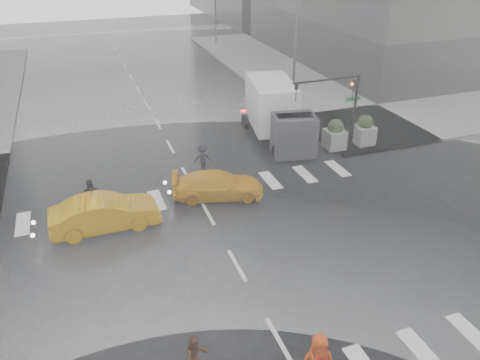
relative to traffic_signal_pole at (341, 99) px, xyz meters
name	(u,v)px	position (x,y,z in m)	size (l,w,h in m)	color
ground	(237,265)	(-9.01, -8.01, -3.22)	(120.00, 120.00, 0.00)	black
sidewalk_ne	(388,87)	(10.49, 9.49, -3.14)	(35.00, 35.00, 0.15)	slate
road_markings	(237,265)	(-9.01, -8.01, -3.21)	(18.00, 48.00, 0.01)	silver
traffic_signal_pole	(341,99)	(0.00, 0.00, 0.00)	(4.45, 0.42, 4.50)	black
street_lamp_near	(294,32)	(1.86, 9.99, 1.73)	(2.15, 0.22, 9.00)	#59595B
planter_west	(304,139)	(-2.01, 0.19, -2.23)	(1.10, 1.10, 1.80)	slate
planter_mid	(335,135)	(-0.01, 0.19, -2.23)	(1.10, 1.10, 1.80)	slate
planter_east	(364,130)	(1.99, 0.19, -2.23)	(1.10, 1.10, 1.80)	slate
pedestrian_brown	(196,357)	(-11.81, -12.40, -2.46)	(0.74, 0.57, 1.52)	#3F2416
pedestrian_far_a	(92,198)	(-13.91, -2.41, -2.28)	(1.09, 0.67, 1.86)	black
pedestrian_far_b	(203,158)	(-8.01, 0.22, -2.44)	(1.00, 0.55, 1.55)	black
taxi_mid	(105,213)	(-13.50, -3.62, -2.46)	(1.61, 4.61, 1.52)	#ED9F0C
taxi_rear	(218,185)	(-8.08, -2.67, -2.58)	(1.79, 3.88, 1.28)	#ED9F0C
box_truck	(277,112)	(-2.61, 2.73, -1.36)	(2.45, 6.54, 3.48)	silver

